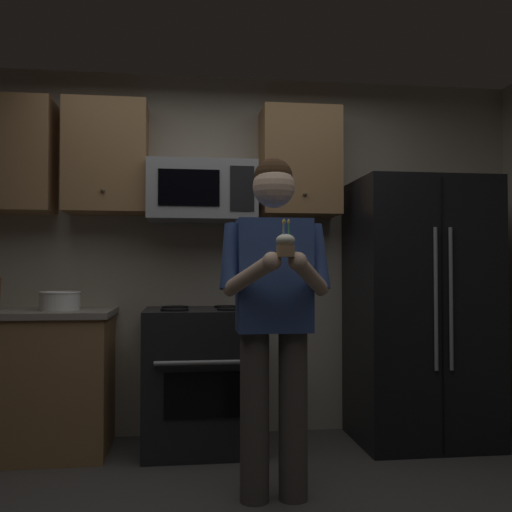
{
  "coord_description": "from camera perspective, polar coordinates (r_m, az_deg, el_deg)",
  "views": [
    {
      "loc": [
        -0.29,
        -2.54,
        1.17
      ],
      "look_at": [
        0.09,
        0.43,
        1.25
      ],
      "focal_mm": 40.82,
      "sensor_mm": 36.0,
      "label": 1
    }
  ],
  "objects": [
    {
      "name": "bowl_large_white",
      "position": [
        3.99,
        -18.67,
        -4.13
      ],
      "size": [
        0.26,
        0.26,
        0.12
      ],
      "color": "white",
      "rests_on": "counter_left"
    },
    {
      "name": "refrigerator",
      "position": [
        4.2,
        15.72,
        -5.16
      ],
      "size": [
        0.9,
        0.75,
        1.8
      ],
      "color": "black",
      "rests_on": "ground"
    },
    {
      "name": "oven_range",
      "position": [
        3.96,
        -5.33,
        -11.83
      ],
      "size": [
        0.76,
        0.7,
        0.93
      ],
      "color": "black",
      "rests_on": "ground"
    },
    {
      "name": "cupcake",
      "position": [
        2.67,
        2.91,
        1.11
      ],
      "size": [
        0.09,
        0.09,
        0.17
      ],
      "color": "#A87F56"
    },
    {
      "name": "wall_back",
      "position": [
        4.3,
        -3.49,
        0.21
      ],
      "size": [
        4.4,
        0.1,
        2.6
      ],
      "primitive_type": "cube",
      "color": "#B7AD99",
      "rests_on": "ground"
    },
    {
      "name": "microwave",
      "position": [
        4.05,
        -5.34,
        6.27
      ],
      "size": [
        0.74,
        0.41,
        0.4
      ],
      "color": "#9EA0A5"
    },
    {
      "name": "cabinet_row_upper",
      "position": [
        4.16,
        -13.4,
        9.31
      ],
      "size": [
        2.78,
        0.36,
        0.76
      ],
      "color": "#9E7247"
    },
    {
      "name": "person",
      "position": [
        3.0,
        1.79,
        -4.88
      ],
      "size": [
        0.6,
        0.48,
        1.76
      ],
      "color": "#4C4742",
      "rests_on": "ground"
    }
  ]
}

